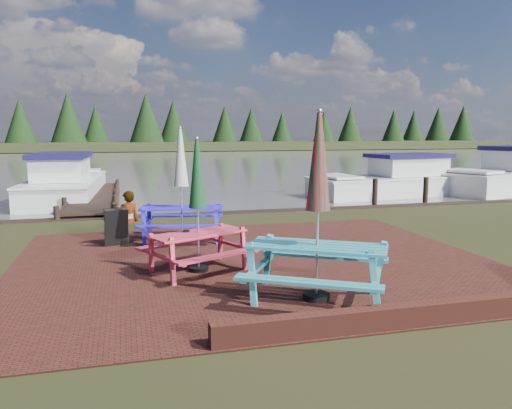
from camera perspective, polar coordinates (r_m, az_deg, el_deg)
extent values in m
plane|color=black|center=(8.74, 1.64, -8.28)|extent=(120.00, 120.00, 0.00)
cube|color=#361911|center=(9.66, -0.05, -6.59)|extent=(9.00, 7.50, 0.02)
cube|color=#4C1E16|center=(7.07, 19.94, -11.55)|extent=(6.00, 0.22, 0.30)
cube|color=#4D4A42|center=(45.16, -11.83, 4.93)|extent=(120.00, 60.00, 0.02)
cube|color=black|center=(74.09, -13.07, 6.51)|extent=(120.00, 10.00, 1.20)
cube|color=teal|center=(7.40, 7.01, -4.78)|extent=(2.12, 1.71, 0.04)
cube|color=teal|center=(6.76, 5.88, -8.86)|extent=(1.85, 1.27, 0.04)
cube|color=teal|center=(8.20, 7.85, -5.82)|extent=(1.85, 1.27, 0.04)
cube|color=teal|center=(7.68, 0.49, -7.40)|extent=(0.98, 1.53, 0.82)
cube|color=teal|center=(7.42, 13.66, -8.22)|extent=(0.98, 1.53, 0.82)
cylinder|color=black|center=(7.61, 6.90, -10.44)|extent=(0.40, 0.40, 0.11)
cylinder|color=#B2B2B7|center=(7.29, 7.08, -0.43)|extent=(0.04, 0.04, 2.79)
cone|color=maroon|center=(7.22, 7.18, 4.83)|extent=(0.36, 0.36, 1.39)
cube|color=#BE3044|center=(8.92, -6.62, -3.31)|extent=(1.84, 1.33, 0.04)
cube|color=#BE3044|center=(8.46, -4.18, -5.83)|extent=(1.65, 0.93, 0.04)
cube|color=#BE3044|center=(9.52, -8.73, -4.32)|extent=(1.65, 0.93, 0.04)
cube|color=#BE3044|center=(8.63, -10.74, -6.20)|extent=(0.69, 1.38, 0.71)
cube|color=#BE3044|center=(9.41, -2.78, -4.85)|extent=(0.69, 1.38, 0.71)
cylinder|color=black|center=(9.08, -6.55, -7.38)|extent=(0.34, 0.34, 0.10)
cylinder|color=#B2B2B7|center=(8.84, -6.67, -0.22)|extent=(0.03, 0.03, 2.38)
cone|color=#103E1D|center=(8.77, -6.74, 3.48)|extent=(0.31, 0.31, 1.19)
cube|color=#2B1CD7|center=(11.58, -8.49, -0.37)|extent=(1.97, 1.07, 0.04)
cube|color=#2B1CD7|center=(10.94, -8.76, -2.48)|extent=(1.88, 0.61, 0.04)
cube|color=#2B1CD7|center=(12.32, -8.19, -1.26)|extent=(1.88, 0.61, 0.04)
cube|color=#2B1CD7|center=(11.74, -12.39, -2.25)|extent=(0.39, 1.60, 0.77)
cube|color=#2B1CD7|center=(11.61, -4.46, -2.20)|extent=(0.39, 1.60, 0.77)
cylinder|color=black|center=(11.71, -8.41, -3.83)|extent=(0.37, 0.37, 0.10)
cylinder|color=#B2B2B7|center=(11.52, -8.54, 2.24)|extent=(0.04, 0.04, 2.59)
cone|color=#BAB6AB|center=(11.47, -8.61, 5.33)|extent=(0.33, 0.33, 1.30)
cube|color=black|center=(11.26, -15.66, -2.65)|extent=(0.54, 0.33, 0.82)
cube|color=black|center=(11.53, -15.65, -2.39)|extent=(0.54, 0.33, 0.82)
cube|color=black|center=(11.33, -15.73, -0.55)|extent=(0.50, 0.17, 0.03)
cube|color=black|center=(19.70, -17.98, 0.96)|extent=(1.60, 9.00, 0.06)
cube|color=black|center=(19.75, -20.16, 1.02)|extent=(0.08, 9.00, 0.08)
cube|color=black|center=(19.67, -15.80, 1.18)|extent=(0.08, 9.00, 0.08)
cylinder|color=black|center=(15.37, -21.79, -2.02)|extent=(0.16, 0.16, 1.00)
cylinder|color=black|center=(15.25, -15.82, -1.82)|extent=(0.16, 0.16, 1.00)
cube|color=silver|center=(21.16, -20.84, 1.33)|extent=(2.76, 7.18, 1.01)
cube|color=silver|center=(21.10, -20.91, 2.75)|extent=(2.81, 7.32, 0.08)
cube|color=silver|center=(20.23, -21.34, 3.89)|extent=(1.89, 3.05, 0.86)
cube|color=#15103E|center=(20.20, -21.41, 5.26)|extent=(2.10, 3.48, 0.18)
cube|color=silver|center=(23.74, -19.95, 3.67)|extent=(2.12, 1.37, 0.10)
cube|color=silver|center=(22.02, 15.21, 1.78)|extent=(7.26, 3.24, 0.94)
cube|color=silver|center=(21.98, 15.26, 3.04)|extent=(7.40, 3.30, 0.07)
cube|color=silver|center=(22.46, 17.03, 4.22)|extent=(3.13, 2.08, 0.80)
cube|color=#15103E|center=(22.43, 17.08, 5.37)|extent=(3.57, 2.33, 0.17)
cube|color=silver|center=(20.48, 9.27, 3.20)|extent=(1.50, 2.20, 0.09)
cube|color=silver|center=(25.12, 26.74, 2.06)|extent=(7.56, 4.65, 1.10)
cube|color=silver|center=(25.08, 26.82, 3.35)|extent=(7.71, 4.74, 0.09)
cube|color=silver|center=(22.77, 23.42, 3.51)|extent=(1.90, 2.44, 0.11)
imported|color=gray|center=(14.21, -14.50, 1.45)|extent=(0.74, 0.62, 1.73)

